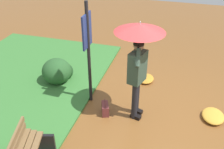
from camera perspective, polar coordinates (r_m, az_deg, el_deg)
ground_plane at (r=5.63m, az=7.66°, el=-9.42°), size 18.00×18.00×0.00m
grass_verge at (r=7.28m, az=-18.53°, el=-0.28°), size 4.80×4.00×0.05m
person_with_umbrella at (r=4.90m, az=5.86°, el=5.85°), size 0.96×0.96×2.04m
info_sign_post at (r=5.36m, az=-5.34°, el=6.96°), size 0.44×0.07×2.30m
handbag at (r=5.62m, az=-1.50°, el=-7.45°), size 0.33×0.24×0.37m
shrub_cluster at (r=6.70m, az=-11.69°, el=0.70°), size 0.80×0.72×0.65m
leaf_pile_near_person at (r=6.79m, az=7.43°, el=-0.89°), size 0.50×0.40×0.11m
leaf_pile_by_bench at (r=5.93m, az=21.25°, el=-8.43°), size 0.57×0.46×0.13m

